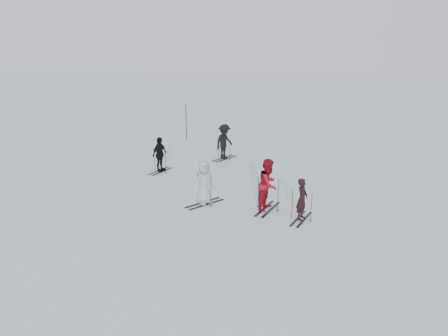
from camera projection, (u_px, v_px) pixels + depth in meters
name	position (u px, v px, depth m)	size (l,w,h in m)	color
ground	(220.00, 199.00, 17.57)	(120.00, 120.00, 0.00)	silver
skier_near_dark	(302.00, 200.00, 15.40)	(0.55, 0.36, 1.51)	black
skier_red	(268.00, 185.00, 16.23)	(0.95, 0.74, 1.95)	maroon
skier_grey	(204.00, 183.00, 16.81)	(0.83, 0.54, 1.70)	#B3B8BD
skier_uphill_left	(160.00, 155.00, 20.87)	(0.97, 0.41, 1.66)	black
skier_uphill_far	(224.00, 142.00, 22.99)	(1.19, 0.68, 1.84)	black
skis_near_dark	(302.00, 204.00, 15.45)	(0.84, 1.58, 1.15)	black
skis_red	(268.00, 193.00, 16.33)	(0.94, 1.78, 1.30)	black
skis_grey	(204.00, 188.00, 16.87)	(0.93, 1.75, 1.28)	black
skis_uphill_left	(160.00, 160.00, 20.95)	(0.81, 1.54, 1.12)	black
skis_uphill_far	(224.00, 147.00, 23.07)	(0.93, 1.75, 1.28)	black
piste_marker	(186.00, 122.00, 27.16)	(0.05, 0.05, 2.21)	black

